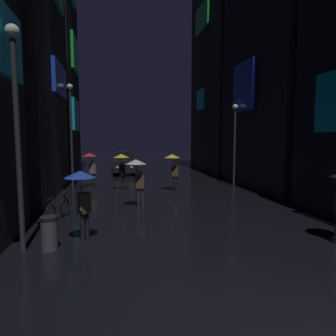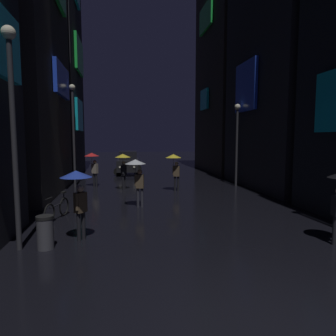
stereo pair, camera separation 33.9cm
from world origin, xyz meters
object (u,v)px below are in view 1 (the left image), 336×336
pedestrian_near_crossing_blue (81,186)px  streetlamp_left_near (16,114)px  pedestrian_midstreet_centre_red (91,160)px  streetlamp_right_far (235,135)px  streetlamp_left_far (71,125)px  pedestrian_foreground_right_clear (137,170)px  pedestrian_foreground_left_yellow (173,162)px  pedestrian_midstreet_left_yellow (122,162)px  car_distant (125,163)px  trash_bin (49,233)px  bicycle_parked_at_storefront (58,210)px

pedestrian_near_crossing_blue → streetlamp_left_near: streetlamp_left_near is taller
pedestrian_midstreet_centre_red → streetlamp_right_far: bearing=-6.9°
streetlamp_left_near → streetlamp_left_far: size_ratio=0.95×
pedestrian_foreground_right_clear → streetlamp_right_far: bearing=36.7°
pedestrian_foreground_left_yellow → pedestrian_foreground_right_clear: size_ratio=1.00×
pedestrian_midstreet_left_yellow → streetlamp_right_far: (7.06, 0.34, 1.57)m
pedestrian_foreground_right_clear → pedestrian_midstreet_left_yellow: bearing=96.8°
pedestrian_foreground_left_yellow → pedestrian_foreground_right_clear: same height
pedestrian_foreground_left_yellow → car_distant: (-2.37, 8.79, -0.74)m
pedestrian_near_crossing_blue → trash_bin: (-0.83, -0.47, -1.20)m
streetlamp_left_far → streetlamp_right_far: size_ratio=1.22×
bicycle_parked_at_storefront → trash_bin: size_ratio=1.89×
streetlamp_left_far → streetlamp_right_far: (10.00, -1.09, -0.60)m
car_distant → streetlamp_right_far: (6.56, -7.61, 2.31)m
bicycle_parked_at_storefront → streetlamp_left_near: streetlamp_left_near is taller
pedestrian_near_crossing_blue → pedestrian_midstreet_centre_red: (-0.44, 10.05, 0.00)m
streetlamp_right_far → pedestrian_midstreet_left_yellow: bearing=-177.3°
pedestrian_near_crossing_blue → bicycle_parked_at_storefront: (-1.13, 2.64, -1.28)m
car_distant → streetlamp_left_near: (-3.44, -16.98, 2.74)m
bicycle_parked_at_storefront → car_distant: bearing=77.7°
bicycle_parked_at_storefront → pedestrian_foreground_right_clear: bearing=25.4°
pedestrian_near_crossing_blue → car_distant: pedestrian_near_crossing_blue is taller
streetlamp_left_near → trash_bin: size_ratio=6.36×
pedestrian_midstreet_left_yellow → bicycle_parked_at_storefront: size_ratio=1.21×
pedestrian_midstreet_left_yellow → trash_bin: size_ratio=2.28×
streetlamp_left_near → streetlamp_left_far: (0.00, 10.46, 0.17)m
pedestrian_foreground_right_clear → streetlamp_left_near: (-3.48, -4.51, 1.99)m
pedestrian_midstreet_left_yellow → car_distant: pedestrian_midstreet_left_yellow is taller
pedestrian_near_crossing_blue → streetlamp_left_far: (-1.53, 10.06, 2.17)m
pedestrian_near_crossing_blue → trash_bin: 1.53m
pedestrian_foreground_right_clear → streetlamp_left_far: 7.23m
car_distant → streetlamp_left_near: bearing=-101.5°
streetlamp_left_far → pedestrian_near_crossing_blue: bearing=-81.3°
pedestrian_near_crossing_blue → pedestrian_foreground_left_yellow: size_ratio=1.00×
bicycle_parked_at_storefront → streetlamp_left_near: 4.49m
bicycle_parked_at_storefront → pedestrian_midstreet_centre_red: bearing=84.7°
pedestrian_midstreet_centre_red → pedestrian_near_crossing_blue: bearing=-87.5°
pedestrian_foreground_left_yellow → pedestrian_foreground_right_clear: (-2.34, -3.68, 0.00)m
pedestrian_midstreet_centre_red → streetlamp_right_far: 9.11m
pedestrian_midstreet_left_yellow → trash_bin: 9.45m
trash_bin → car_distant: bearing=80.9°
streetlamp_left_far → trash_bin: (0.70, -10.52, -3.37)m
pedestrian_midstreet_left_yellow → pedestrian_foreground_left_yellow: bearing=-16.4°
car_distant → pedestrian_midstreet_centre_red: bearing=-109.8°
pedestrian_midstreet_centre_red → trash_bin: pedestrian_midstreet_centre_red is taller
streetlamp_left_far → pedestrian_foreground_left_yellow: bearing=-21.3°
pedestrian_midstreet_centre_red → trash_bin: size_ratio=2.28×
streetlamp_left_near → bicycle_parked_at_storefront: bearing=82.4°
pedestrian_foreground_left_yellow → car_distant: bearing=105.1°
pedestrian_near_crossing_blue → trash_bin: size_ratio=2.28×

